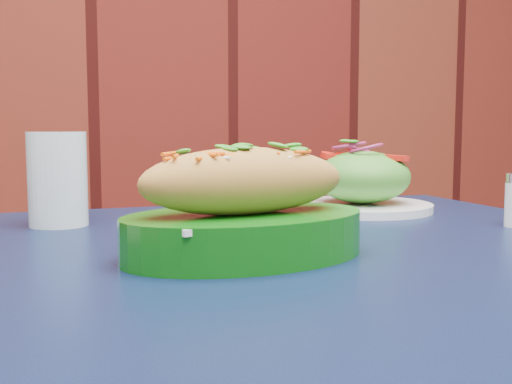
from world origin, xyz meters
name	(u,v)px	position (x,y,z in m)	size (l,w,h in m)	color
cafe_table	(327,321)	(0.13, 1.82, 0.66)	(0.81, 0.81, 0.75)	black
banh_mi_basket	(245,212)	(0.02, 1.79, 0.80)	(0.28, 0.20, 0.12)	#0C5B0E
salad_plate	(362,183)	(0.31, 2.05, 0.79)	(0.22, 0.22, 0.11)	white
water_glass	(58,179)	(-0.14, 2.06, 0.81)	(0.08, 0.08, 0.12)	silver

